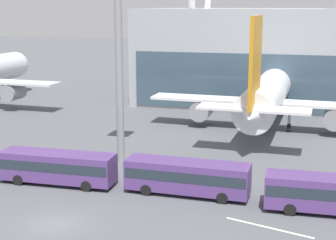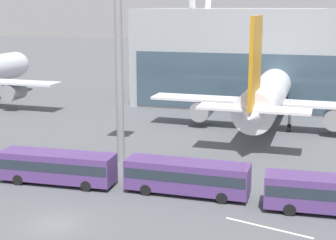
# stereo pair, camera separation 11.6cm
# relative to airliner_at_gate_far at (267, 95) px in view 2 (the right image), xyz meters

# --- Properties ---
(ground_plane) EXTENTS (440.00, 440.00, 0.00)m
(ground_plane) POSITION_rel_airliner_at_gate_far_xyz_m (-12.86, -36.02, -4.70)
(ground_plane) COLOR #515459
(airliner_at_gate_far) EXTENTS (31.52, 34.32, 15.41)m
(airliner_at_gate_far) POSITION_rel_airliner_at_gate_far_xyz_m (0.00, 0.00, 0.00)
(airliner_at_gate_far) COLOR white
(airliner_at_gate_far) RESTS_ON ground_plane
(shuttle_bus_1) EXTENTS (11.08, 3.06, 3.02)m
(shuttle_bus_1) POSITION_rel_airliner_at_gate_far_xyz_m (-16.94, -27.63, -2.91)
(shuttle_bus_1) COLOR #56387A
(shuttle_bus_1) RESTS_ON ground_plane
(shuttle_bus_2) EXTENTS (11.07, 3.04, 3.02)m
(shuttle_bus_2) POSITION_rel_airliner_at_gate_far_xyz_m (-4.54, -27.12, -2.91)
(shuttle_bus_2) COLOR #56387A
(shuttle_bus_2) RESTS_ON ground_plane
(shuttle_bus_3) EXTENTS (11.10, 3.17, 3.02)m
(shuttle_bus_3) POSITION_rel_airliner_at_gate_far_xyz_m (7.86, -28.14, -2.91)
(shuttle_bus_3) COLOR #56387A
(shuttle_bus_3) RESTS_ON ground_plane
(floodlight_mast) EXTENTS (2.80, 2.80, 26.03)m
(floodlight_mast) POSITION_rel_airliner_at_gate_far_xyz_m (-13.75, -19.29, 11.30)
(floodlight_mast) COLOR gray
(floodlight_mast) RESTS_ON ground_plane
(lane_stripe_0) EXTENTS (6.79, 2.25, 0.01)m
(lane_stripe_0) POSITION_rel_airliner_at_gate_far_xyz_m (3.05, -32.34, -4.70)
(lane_stripe_0) COLOR silver
(lane_stripe_0) RESTS_ON ground_plane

